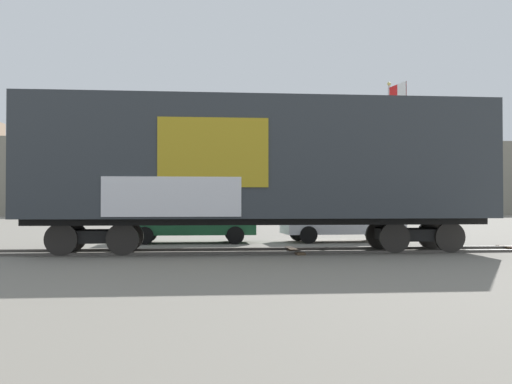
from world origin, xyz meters
The scene contains 7 objects.
ground_plane centered at (0.00, 0.00, 0.00)m, with size 260.00×260.00×0.00m, color slate.
track centered at (-0.54, 0.00, 0.04)m, with size 60.00×2.57×0.08m.
freight_car centered at (-0.26, 0.00, 2.71)m, with size 13.88×3.01×4.78m.
flagpole centered at (6.91, 8.90, 4.82)m, with size 0.37×1.69×7.18m.
hillside centered at (0.06, 73.96, 4.64)m, with size 157.69×42.58×14.17m.
parked_car_green centered at (-2.43, 4.42, 0.82)m, with size 4.75×1.90×1.66m.
parked_car_white centered at (3.36, 4.47, 0.82)m, with size 4.61×2.13×1.67m.
Camera 1 is at (-2.05, -17.87, 1.49)m, focal length 41.78 mm.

